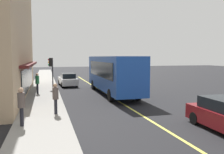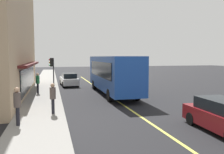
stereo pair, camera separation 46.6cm
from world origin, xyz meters
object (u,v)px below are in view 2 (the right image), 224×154
(car_silver, at_px, (111,76))
(car_white, at_px, (69,80))
(bus, at_px, (112,73))
(car_maroon, at_px, (224,116))
(pedestrian_waiting, at_px, (38,81))
(pedestrian_mid_block, at_px, (17,102))
(traffic_light, at_px, (52,66))
(pedestrian_by_curb, at_px, (53,95))

(car_silver, distance_m, car_white, 6.69)
(bus, relative_size, car_maroon, 2.56)
(bus, xyz_separation_m, pedestrian_waiting, (1.23, 6.70, -0.71))
(car_maroon, distance_m, pedestrian_mid_block, 9.70)
(car_maroon, bearing_deg, car_white, 16.14)
(traffic_light, relative_size, car_maroon, 0.74)
(traffic_light, xyz_separation_m, pedestrian_by_curb, (-11.42, 0.01, -1.30))
(car_silver, bearing_deg, car_maroon, 179.10)
(bus, bearing_deg, pedestrian_by_curb, 142.03)
(car_white, bearing_deg, bus, -154.67)
(traffic_light, height_order, car_white, traffic_light)
(pedestrian_mid_block, bearing_deg, bus, -38.36)
(bus, distance_m, pedestrian_by_curb, 8.84)
(traffic_light, height_order, pedestrian_by_curb, traffic_light)
(traffic_light, relative_size, car_silver, 0.73)
(pedestrian_waiting, bearing_deg, bus, -100.40)
(pedestrian_mid_block, xyz_separation_m, pedestrian_waiting, (10.18, -0.38, -0.00))
(pedestrian_mid_block, bearing_deg, car_white, -12.59)
(traffic_light, distance_m, car_maroon, 18.17)
(car_white, relative_size, car_maroon, 1.01)
(bus, bearing_deg, pedestrian_mid_block, 141.64)
(car_white, height_order, pedestrian_mid_block, pedestrian_mid_block)
(pedestrian_waiting, bearing_deg, car_white, -28.12)
(bus, bearing_deg, pedestrian_waiting, 79.60)
(car_white, bearing_deg, car_maroon, -163.86)
(pedestrian_by_curb, bearing_deg, car_silver, -24.47)
(pedestrian_mid_block, xyz_separation_m, pedestrian_by_curb, (2.00, -1.66, -0.05))
(car_maroon, distance_m, pedestrian_by_curb, 9.07)
(car_white, distance_m, pedestrian_waiting, 6.90)
(bus, relative_size, car_silver, 2.56)
(car_maroon, xyz_separation_m, pedestrian_waiting, (13.19, 8.82, 0.54))
(pedestrian_waiting, bearing_deg, pedestrian_by_curb, -171.13)
(bus, relative_size, traffic_light, 3.49)
(car_white, distance_m, car_maroon, 20.05)
(car_silver, xyz_separation_m, pedestrian_by_curb, (-17.34, 7.89, 0.49))
(car_silver, xyz_separation_m, car_maroon, (-22.36, 0.35, 0.00))
(car_maroon, xyz_separation_m, pedestrian_mid_block, (3.02, 9.20, 0.54))
(car_white, relative_size, pedestrian_waiting, 2.37)
(pedestrian_waiting, bearing_deg, traffic_light, -21.61)
(traffic_light, distance_m, pedestrian_waiting, 3.71)
(car_silver, bearing_deg, pedestrian_waiting, 134.99)
(bus, height_order, traffic_light, bus)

